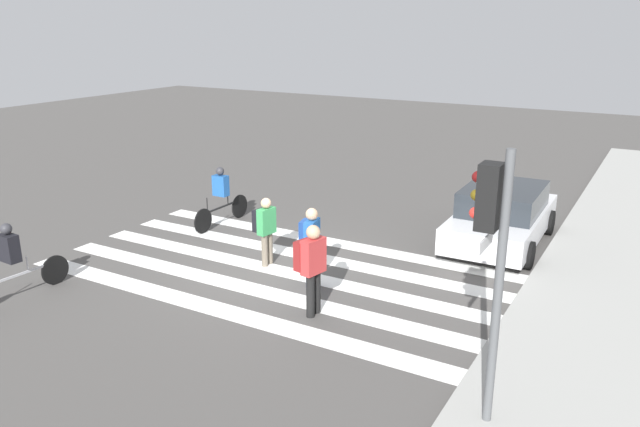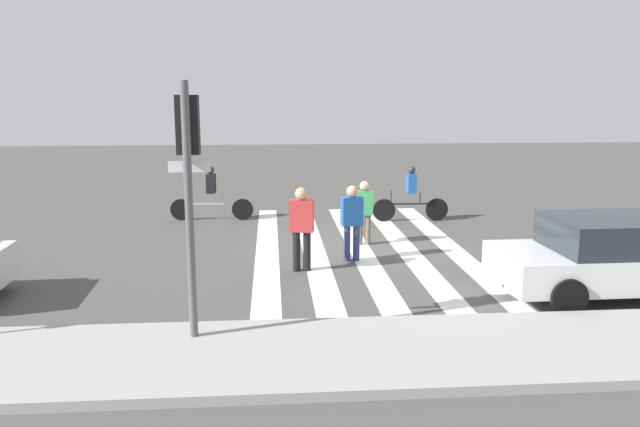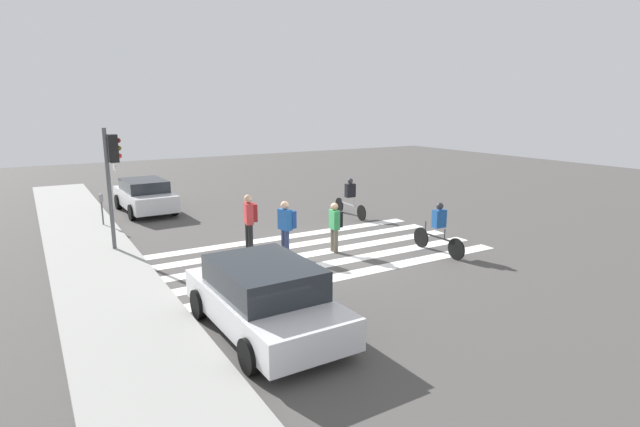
{
  "view_description": "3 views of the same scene",
  "coord_description": "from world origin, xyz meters",
  "views": [
    {
      "loc": [
        10.66,
        7.23,
        5.3
      ],
      "look_at": [
        -0.85,
        0.63,
        1.18
      ],
      "focal_mm": 35.0,
      "sensor_mm": 36.0,
      "label": 1
    },
    {
      "loc": [
        2.08,
        14.43,
        3.7
      ],
      "look_at": [
        0.97,
        0.33,
        0.93
      ],
      "focal_mm": 35.0,
      "sensor_mm": 36.0,
      "label": 2
    },
    {
      "loc": [
        -12.87,
        7.71,
        4.54
      ],
      "look_at": [
        -0.85,
        0.57,
        1.47
      ],
      "focal_mm": 28.0,
      "sensor_mm": 36.0,
      "label": 3
    }
  ],
  "objects": [
    {
      "name": "ground_plane",
      "position": [
        0.0,
        0.0,
        0.0
      ],
      "size": [
        60.0,
        60.0,
        0.0
      ],
      "primitive_type": "plane",
      "color": "#4C4947"
    },
    {
      "name": "sidewalk_curb",
      "position": [
        0.0,
        6.25,
        0.07
      ],
      "size": [
        36.0,
        2.5,
        0.14
      ],
      "color": "#9E9E99",
      "rests_on": "ground_plane"
    },
    {
      "name": "crosswalk_stripes",
      "position": [
        -0.0,
        0.0,
        0.0
      ],
      "size": [
        4.94,
        10.0,
        0.01
      ],
      "color": "white",
      "rests_on": "ground_plane"
    },
    {
      "name": "traffic_light",
      "position": [
        3.26,
        5.45,
        2.7
      ],
      "size": [
        0.6,
        0.5,
        3.86
      ],
      "color": "#515456",
      "rests_on": "ground_plane"
    },
    {
      "name": "parking_meter",
      "position": [
        6.83,
        5.43,
        0.98
      ],
      "size": [
        0.15,
        0.15,
        1.31
      ],
      "color": "#515456",
      "rests_on": "ground_plane"
    },
    {
      "name": "pedestrian_child_with_backpack",
      "position": [
        -0.16,
        -0.39,
        0.92
      ],
      "size": [
        0.46,
        0.4,
        1.57
      ],
      "rotation": [
        0.0,
        0.0,
        -0.15
      ],
      "color": "#6B6051",
      "rests_on": "ground_plane"
    },
    {
      "name": "pedestrian_adult_blue_shirt",
      "position": [
        1.48,
        1.78,
        1.04
      ],
      "size": [
        0.52,
        0.47,
        1.77
      ],
      "rotation": [
        0.0,
        0.0,
        -0.2
      ],
      "color": "black",
      "rests_on": "ground_plane"
    },
    {
      "name": "pedestrian_adult_tall_backpack",
      "position": [
        0.32,
        1.07,
        0.99
      ],
      "size": [
        0.5,
        0.45,
        1.69
      ],
      "rotation": [
        0.0,
        0.0,
        0.2
      ],
      "color": "navy",
      "rests_on": "ground_plane"
    },
    {
      "name": "cyclist_near_curb",
      "position": [
        -1.93,
        -3.04,
        0.87
      ],
      "size": [
        2.21,
        0.4,
        1.61
      ],
      "rotation": [
        0.0,
        0.0,
        -0.01
      ],
      "color": "black",
      "rests_on": "ground_plane"
    },
    {
      "name": "cyclist_mid_street",
      "position": [
        3.83,
        -3.65,
        0.86
      ],
      "size": [
        2.42,
        0.41,
        1.58
      ],
      "rotation": [
        0.0,
        0.0,
        -0.06
      ],
      "color": "black",
      "rests_on": "ground_plane"
    },
    {
      "name": "car_parked_silver_sedan",
      "position": [
        -4.17,
        3.86,
        0.74
      ],
      "size": [
        4.34,
        2.12,
        1.46
      ],
      "rotation": [
        0.0,
        0.0,
        0.02
      ],
      "color": "silver",
      "rests_on": "ground_plane"
    },
    {
      "name": "car_parked_far_curb",
      "position": [
        8.99,
        3.45,
        0.73
      ],
      "size": [
        4.29,
        2.02,
        1.41
      ],
      "rotation": [
        0.0,
        0.0,
        0.04
      ],
      "color": "silver",
      "rests_on": "ground_plane"
    }
  ]
}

